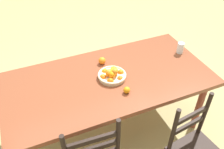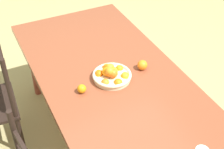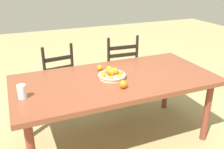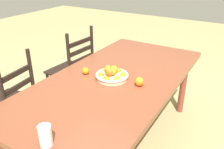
{
  "view_description": "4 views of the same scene",
  "coord_description": "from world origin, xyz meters",
  "views": [
    {
      "loc": [
        0.67,
        1.68,
        2.29
      ],
      "look_at": [
        -0.03,
        0.01,
        0.79
      ],
      "focal_mm": 38.64,
      "sensor_mm": 36.0,
      "label": 1
    },
    {
      "loc": [
        -1.72,
        0.82,
        2.28
      ],
      "look_at": [
        -0.03,
        0.01,
        0.79
      ],
      "focal_mm": 53.77,
      "sensor_mm": 36.0,
      "label": 2
    },
    {
      "loc": [
        -0.95,
        -2.16,
        1.75
      ],
      "look_at": [
        -0.03,
        0.01,
        0.79
      ],
      "focal_mm": 40.32,
      "sensor_mm": 36.0,
      "label": 3
    },
    {
      "loc": [
        -1.58,
        -0.92,
        1.65
      ],
      "look_at": [
        -0.03,
        0.01,
        0.79
      ],
      "focal_mm": 37.82,
      "sensor_mm": 36.0,
      "label": 4
    }
  ],
  "objects": [
    {
      "name": "orange_loose_0",
      "position": [
        -0.07,
        0.26,
        0.78
      ],
      "size": [
        0.06,
        0.06,
        0.06
      ],
      "primitive_type": "sphere",
      "color": "orange",
      "rests_on": "dining_table"
    },
    {
      "name": "dining_table",
      "position": [
        0.0,
        0.0,
        0.68
      ],
      "size": [
        2.05,
        1.01,
        0.75
      ],
      "color": "brown",
      "rests_on": "ground"
    },
    {
      "name": "ground_plane",
      "position": [
        0.0,
        0.0,
        0.0
      ],
      "size": [
        12.0,
        12.0,
        0.0
      ],
      "primitive_type": "plane",
      "color": "tan"
    },
    {
      "name": "drinking_glass",
      "position": [
        -0.91,
        -0.1,
        0.81
      ],
      "size": [
        0.07,
        0.07,
        0.12
      ],
      "primitive_type": "cylinder",
      "color": "silver",
      "rests_on": "dining_table"
    },
    {
      "name": "orange_loose_1",
      "position": [
        -0.03,
        -0.24,
        0.78
      ],
      "size": [
        0.08,
        0.08,
        0.08
      ],
      "primitive_type": "sphere",
      "color": "orange",
      "rests_on": "dining_table"
    },
    {
      "name": "fruit_bowl",
      "position": [
        -0.03,
        0.01,
        0.78
      ],
      "size": [
        0.28,
        0.28,
        0.13
      ],
      "color": "beige",
      "rests_on": "dining_table"
    }
  ]
}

